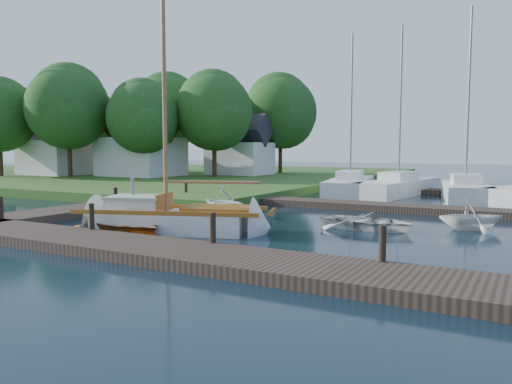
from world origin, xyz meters
The scene contains 29 objects.
ground centered at (0.00, 0.00, 0.00)m, with size 160.00×160.00×0.00m, color black.
near_dock centered at (0.00, -6.00, 0.15)m, with size 18.00×2.20×0.30m, color black.
left_dock centered at (-8.00, 2.00, 0.15)m, with size 2.20×18.00×0.30m, color black.
far_dock centered at (2.00, 6.50, 0.15)m, with size 14.00×1.60×0.30m, color black.
shore centered at (-28.00, 22.00, 0.25)m, with size 50.00×40.00×0.50m, color #2D5A1D.
mooring_post_0 centered at (-7.50, -5.00, 0.70)m, with size 0.16×0.16×0.80m, color black.
mooring_post_1 centered at (-3.00, -5.00, 0.70)m, with size 0.16×0.16×0.80m, color black.
mooring_post_2 centered at (1.50, -5.00, 0.70)m, with size 0.16×0.16×0.80m, color black.
mooring_post_3 centered at (6.00, -5.00, 0.70)m, with size 0.16×0.16×0.80m, color black.
mooring_post_4 centered at (-7.00, 0.00, 0.70)m, with size 0.16×0.16×0.80m, color black.
mooring_post_5 centered at (-7.00, 5.00, 0.70)m, with size 0.16×0.16×0.80m, color black.
sailboat centered at (-1.55, -2.67, 0.34)m, with size 7.39×4.28×9.83m.
dinghy centered at (-3.00, -3.66, 0.40)m, with size 2.78×3.90×0.81m, color #9B4B19.
tender_b centered at (-2.35, 1.47, 0.67)m, with size 2.20×2.55×1.34m, color beige.
tender_c centered at (3.86, 1.00, 0.34)m, with size 2.34×3.27×0.68m, color beige.
tender_d centered at (7.01, 2.54, 0.58)m, with size 1.90×2.21×1.16m, color beige.
marina_boat_0 centered at (-1.28, 14.38, 0.56)m, with size 3.89×9.08×9.85m.
marina_boat_1 centered at (1.70, 14.52, 0.56)m, with size 3.43×8.96×10.06m.
marina_boat_2 centered at (5.59, 13.27, 0.57)m, with size 3.60×7.18×10.28m.
house_a centered at (-20.00, 16.00, 2.96)m, with size 6.30×5.00×6.29m.
house_b centered at (-28.00, 14.00, 2.77)m, with size 5.77×4.50×5.79m.
house_c centered at (-14.00, 22.00, 2.58)m, with size 5.25×4.00×5.28m.
tree_1 centered at (-24.00, 12.05, 6.09)m, with size 6.70×6.70×9.20m.
tree_2 centered at (-18.00, 14.05, 5.25)m, with size 5.83×5.75×7.82m.
tree_3 centered at (-14.00, 18.05, 5.81)m, with size 6.41×6.38×8.74m.
tree_4 centered at (-22.00, 22.05, 6.37)m, with size 7.01×7.01×9.66m.
tree_5 centered at (-30.00, 20.05, 5.42)m, with size 6.00×5.94×8.10m.
tree_6 centered at (-36.00, 16.05, 5.64)m, with size 6.24×6.20×8.46m.
tree_7 centered at (-12.00, 26.05, 6.20)m, with size 6.83×6.83×9.38m.
Camera 1 is at (8.87, -15.79, 2.78)m, focal length 35.00 mm.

